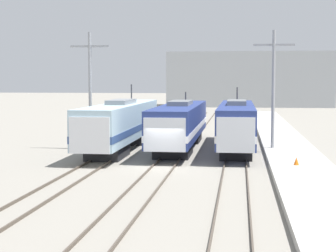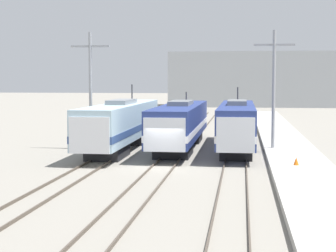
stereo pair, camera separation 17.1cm
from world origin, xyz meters
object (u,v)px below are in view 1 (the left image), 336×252
(locomotive_center, at_px, (180,124))
(catenary_tower_left, at_px, (90,86))
(locomotive_far_right, at_px, (237,125))
(locomotive_far_left, at_px, (120,124))
(catenary_tower_right, at_px, (273,86))
(traffic_cone, at_px, (296,161))

(locomotive_center, relative_size, catenary_tower_left, 2.11)
(catenary_tower_left, bearing_deg, locomotive_far_right, 4.06)
(locomotive_far_left, bearing_deg, locomotive_center, 20.60)
(locomotive_center, xyz_separation_m, catenary_tower_right, (7.42, -1.39, 3.12))
(locomotive_center, xyz_separation_m, traffic_cone, (8.38, -10.29, -1.42))
(catenary_tower_left, relative_size, catenary_tower_right, 1.00)
(locomotive_center, distance_m, catenary_tower_right, 8.17)
(locomotive_far_right, relative_size, traffic_cone, 39.09)
(locomotive_center, relative_size, catenary_tower_right, 2.11)
(traffic_cone, bearing_deg, locomotive_far_left, 146.65)
(locomotive_far_left, xyz_separation_m, locomotive_center, (4.62, 1.74, -0.06))
(catenary_tower_left, xyz_separation_m, traffic_cone, (15.53, -8.90, -4.54))
(traffic_cone, bearing_deg, catenary_tower_right, 96.18)
(catenary_tower_left, bearing_deg, catenary_tower_right, 0.00)
(locomotive_center, bearing_deg, locomotive_far_right, -6.82)
(locomotive_far_left, height_order, locomotive_far_right, locomotive_far_left)
(locomotive_far_right, bearing_deg, catenary_tower_left, -175.94)
(locomotive_center, bearing_deg, locomotive_far_left, -159.40)
(locomotive_far_left, bearing_deg, locomotive_far_right, 7.30)
(locomotive_center, bearing_deg, catenary_tower_right, -10.59)
(locomotive_center, height_order, traffic_cone, locomotive_center)
(locomotive_far_right, distance_m, traffic_cone, 10.54)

